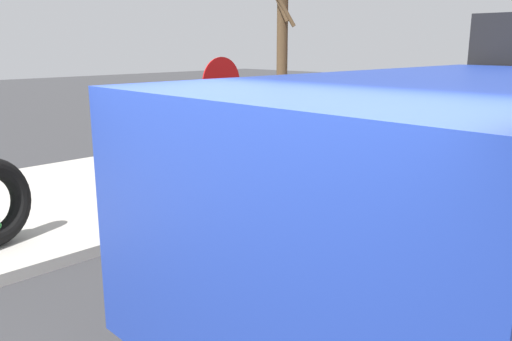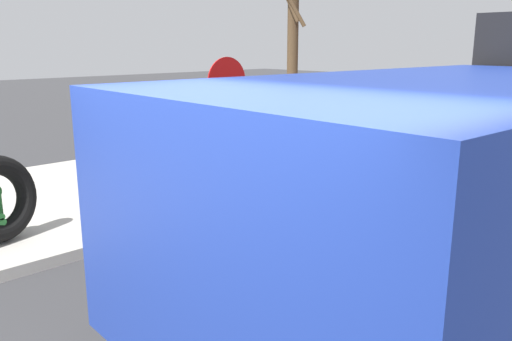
# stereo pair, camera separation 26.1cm
# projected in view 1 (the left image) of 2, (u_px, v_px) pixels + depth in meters

# --- Properties ---
(stop_sign) EXTENTS (0.76, 0.08, 2.30)m
(stop_sign) POSITION_uv_depth(u_px,v_px,m) (221.00, 103.00, 8.18)
(stop_sign) COLOR gray
(stop_sign) RESTS_ON sidewalk_curb
(bare_tree) EXTENTS (1.23, 0.85, 5.29)m
(bare_tree) POSITION_uv_depth(u_px,v_px,m) (283.00, 42.00, 11.20)
(bare_tree) COLOR #4C3823
(bare_tree) RESTS_ON sidewalk_curb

